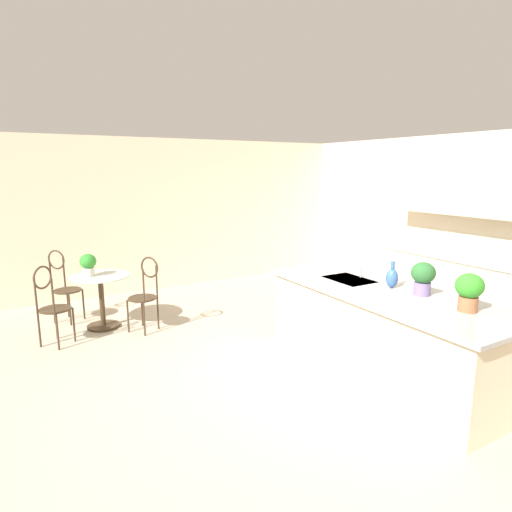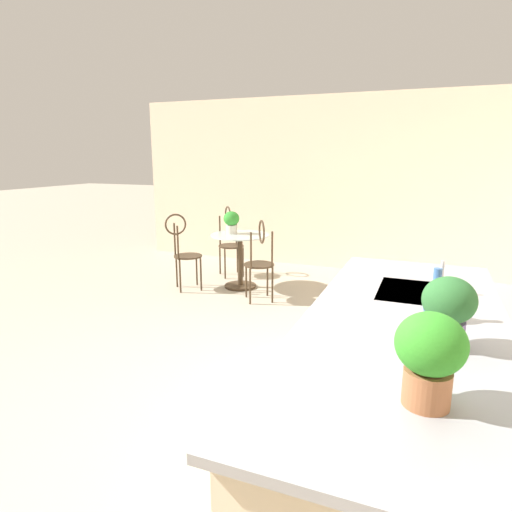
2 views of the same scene
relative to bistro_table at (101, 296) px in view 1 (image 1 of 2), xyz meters
The scene contains 14 objects.
ground_plane 3.06m from the bistro_table, 28.75° to the left, with size 40.00×40.00×0.00m, color #B2A893.
wall_left_window 2.35m from the bistro_table, 137.89° to the left, with size 0.12×7.80×2.70m, color beige.
kitchen_island 3.74m from the bistro_table, 38.00° to the left, with size 2.80×1.06×0.92m.
back_counter_run 5.18m from the bistro_table, 64.22° to the left, with size 2.44×0.64×1.52m.
upper_cabinet_run 5.35m from the bistro_table, 64.09° to the left, with size 2.40×0.36×0.76m.
bistro_table is the anchor object (origin of this frame).
chair_near_window 0.69m from the bistro_table, 142.83° to the right, with size 0.54×0.54×1.04m.
chair_by_island 0.68m from the bistro_table, 45.57° to the left, with size 0.53×0.53×1.04m.
chair_toward_desk 0.77m from the bistro_table, 60.13° to the right, with size 0.54×0.54×1.04m.
sink_faucet 3.50m from the bistro_table, 45.98° to the left, with size 0.02×0.02×0.22m, color #B2B5BA.
potted_plant_on_table 0.49m from the bistro_table, 100.95° to the right, with size 0.22×0.22×0.31m.
potted_plant_counter_far 4.56m from the bistro_table, 32.58° to the left, with size 0.24×0.24×0.34m.
potted_plant_counter_near 4.15m from the bistro_table, 37.56° to the left, with size 0.24×0.24×0.34m.
vase_on_counter 3.84m from the bistro_table, 40.17° to the left, with size 0.13×0.13×0.29m.
Camera 1 is at (3.40, -2.53, 2.16)m, focal length 30.59 mm.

